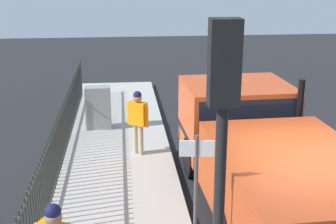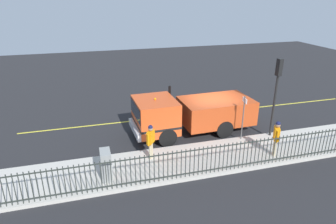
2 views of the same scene
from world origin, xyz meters
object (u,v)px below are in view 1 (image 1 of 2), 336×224
Objects in this scene: work_truck at (259,148)px; traffic_light_near at (221,140)px; utility_cabinet at (98,108)px; street_sign at (196,192)px; worker_standing at (138,116)px.

work_truck is 1.64× the size of traffic_light_near.
work_truck reaches higher than utility_cabinet.
traffic_light_near is 2.25m from street_sign.
traffic_light_near is 1.77× the size of street_sign.
work_truck is 5.80m from utility_cabinet.
work_truck is 3.04m from street_sign.
work_truck is 4.90m from traffic_light_near.
worker_standing is (2.38, -2.51, -0.05)m from work_truck.
street_sign is (1.72, 2.47, 0.38)m from work_truck.
work_truck reaches higher than worker_standing.
work_truck is 3.46m from worker_standing.
traffic_light_near is 9.26m from utility_cabinet.
utility_cabinet is at bearing 124.86° from work_truck.
street_sign reaches higher than utility_cabinet.
work_truck is 5.32× the size of utility_cabinet.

